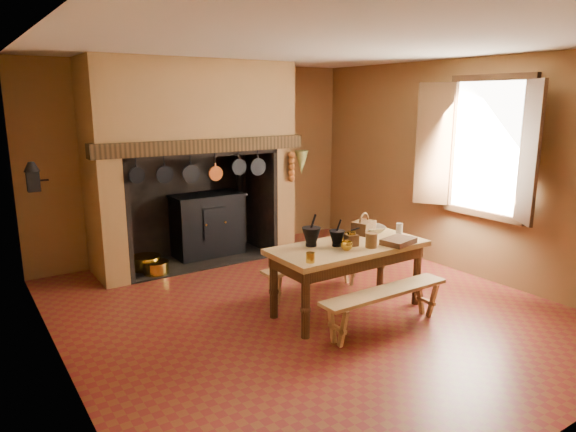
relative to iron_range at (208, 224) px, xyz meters
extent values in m
plane|color=#612E17|center=(0.04, -2.45, -0.48)|extent=(5.50, 5.50, 0.00)
plane|color=silver|center=(0.04, -2.45, 2.32)|extent=(5.50, 5.50, 0.00)
cube|color=brown|center=(0.04, 0.30, 0.92)|extent=(5.00, 0.02, 2.80)
cube|color=brown|center=(-2.46, -2.45, 0.92)|extent=(0.02, 5.50, 2.80)
cube|color=brown|center=(2.54, -2.45, 0.92)|extent=(0.02, 5.50, 2.80)
cube|color=brown|center=(0.04, -5.20, 0.92)|extent=(5.00, 0.02, 2.80)
cube|color=brown|center=(-1.51, -0.15, 0.92)|extent=(0.30, 0.90, 2.80)
cube|color=brown|center=(0.99, -0.15, 0.92)|extent=(0.30, 0.90, 2.80)
cube|color=brown|center=(-0.26, -0.15, 1.72)|extent=(2.20, 0.90, 1.20)
cube|color=#311F0D|center=(-0.26, -0.55, 1.21)|extent=(2.95, 0.22, 0.18)
cube|color=black|center=(-0.26, 0.27, 0.32)|extent=(2.20, 0.06, 1.60)
cube|color=black|center=(-0.26, -0.15, -0.47)|extent=(2.20, 0.90, 0.02)
cube|color=black|center=(-0.01, 0.00, -0.03)|extent=(1.00, 0.50, 0.90)
cube|color=black|center=(-0.01, -0.02, 0.44)|extent=(1.04, 0.54, 0.04)
cube|color=black|center=(-0.01, -0.26, 0.07)|extent=(0.35, 0.02, 0.45)
cylinder|color=black|center=(0.54, 0.00, 0.77)|extent=(0.10, 0.10, 0.70)
cylinder|color=gold|center=(-0.16, -0.28, 0.07)|extent=(0.03, 0.03, 0.03)
cylinder|color=gold|center=(0.14, -0.28, 0.07)|extent=(0.03, 0.03, 0.03)
cylinder|color=gold|center=(-1.01, -0.15, -0.38)|extent=(0.40, 0.40, 0.20)
cylinder|color=gold|center=(-0.96, -0.40, -0.39)|extent=(0.34, 0.34, 0.18)
cube|color=black|center=(-1.21, -0.05, -0.40)|extent=(0.18, 0.18, 0.16)
cone|color=brown|center=(1.22, -0.66, 0.90)|extent=(0.20, 0.20, 0.35)
cube|color=white|center=(2.52, -2.85, 1.22)|extent=(0.02, 1.00, 1.60)
cube|color=#3C2713|center=(2.49, -2.85, 2.06)|extent=(0.08, 1.16, 0.08)
cube|color=#3C2713|center=(2.49, -2.85, 0.38)|extent=(0.08, 1.16, 0.08)
cube|color=#3C2713|center=(2.29, -3.53, 1.22)|extent=(0.29, 0.39, 1.60)
cube|color=#3C2713|center=(2.29, -2.17, 1.22)|extent=(0.29, 0.39, 1.60)
cube|color=black|center=(-2.38, -0.90, 0.97)|extent=(0.12, 0.12, 0.22)
cone|color=black|center=(-2.38, -0.90, 1.12)|extent=(0.16, 0.16, 0.10)
cylinder|color=black|center=(-2.29, -0.90, 0.97)|extent=(0.12, 0.02, 0.02)
cube|color=tan|center=(0.39, -2.72, 0.24)|extent=(1.74, 0.77, 0.06)
cube|color=#3C2713|center=(0.39, -2.72, 0.14)|extent=(1.62, 0.66, 0.14)
cylinder|color=#3C2713|center=(-0.38, -3.01, -0.14)|extent=(0.09, 0.09, 0.70)
cylinder|color=#3C2713|center=(1.16, -3.01, -0.14)|extent=(0.09, 0.09, 0.70)
cylinder|color=#3C2713|center=(-0.38, -2.43, -0.14)|extent=(0.09, 0.09, 0.70)
cylinder|color=#3C2713|center=(1.16, -2.43, -0.14)|extent=(0.09, 0.09, 0.70)
cube|color=tan|center=(0.39, -3.31, -0.08)|extent=(1.51, 0.26, 0.04)
cube|color=tan|center=(0.39, -2.11, -0.12)|extent=(1.36, 0.24, 0.03)
cylinder|color=black|center=(0.03, -2.54, 0.29)|extent=(0.12, 0.12, 0.04)
cone|color=black|center=(0.03, -2.54, 0.39)|extent=(0.20, 0.20, 0.17)
cylinder|color=black|center=(0.05, -2.54, 0.53)|extent=(0.08, 0.03, 0.17)
cylinder|color=black|center=(0.25, -2.69, 0.28)|extent=(0.10, 0.10, 0.03)
cone|color=black|center=(0.25, -2.69, 0.37)|extent=(0.17, 0.17, 0.14)
cylinder|color=black|center=(0.27, -2.69, 0.49)|extent=(0.07, 0.04, 0.14)
cube|color=#3C2713|center=(0.39, -2.76, 0.33)|extent=(0.14, 0.14, 0.12)
cylinder|color=gold|center=(0.39, -2.76, 0.41)|extent=(0.09, 0.09, 0.03)
cylinder|color=black|center=(0.44, -2.76, 0.44)|extent=(0.11, 0.04, 0.03)
cylinder|color=gold|center=(-0.32, -2.99, 0.32)|extent=(0.09, 0.09, 0.10)
cylinder|color=gold|center=(0.46, -2.59, 0.32)|extent=(0.11, 0.11, 0.09)
imported|color=beige|center=(0.96, -2.47, 0.31)|extent=(0.40, 0.40, 0.08)
cylinder|color=brown|center=(0.52, -2.93, 0.35)|extent=(0.15, 0.15, 0.16)
cylinder|color=beige|center=(1.16, -2.72, 0.34)|extent=(0.08, 0.08, 0.13)
cube|color=#4C3416|center=(0.84, -2.46, 0.34)|extent=(0.31, 0.27, 0.15)
torus|color=#4C3416|center=(0.84, -2.46, 0.42)|extent=(0.21, 0.09, 0.21)
cube|color=#3C2713|center=(0.86, -3.00, 0.30)|extent=(0.40, 0.33, 0.06)
imported|color=gold|center=(0.24, -2.87, 0.32)|extent=(0.14, 0.14, 0.10)
camera|label=1|loc=(-3.10, -6.78, 1.80)|focal=32.00mm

